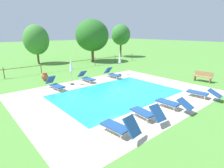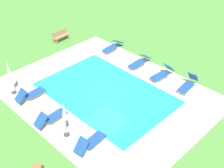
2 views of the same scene
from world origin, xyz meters
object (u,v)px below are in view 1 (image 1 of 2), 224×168
patio_umbrella_closed_row_east (71,66)px  tree_west_mid (121,35)px  sun_lounger_north_near_steps (113,74)px  sun_lounger_north_mid (120,127)px  sun_lounger_north_far (55,84)px  terracotta_urn_near_fence (45,76)px  tree_far_west (36,40)px  sun_lounger_north_end (147,113)px  sun_lounger_south_near_corner (87,77)px  sun_lounger_south_mid (173,103)px  tree_centre (92,35)px  wooden_bench_lawn_side (203,76)px  sun_lounger_south_end (202,93)px  patio_umbrella_closed_row_centre (120,59)px

patio_umbrella_closed_row_east → tree_west_mid: (15.03, 10.13, 2.19)m
sun_lounger_north_near_steps → sun_lounger_north_mid: (-6.30, -7.73, 0.01)m
sun_lounger_north_far → terracotta_urn_near_fence: size_ratio=2.57×
sun_lounger_north_near_steps → sun_lounger_north_mid: sun_lounger_north_mid is taller
sun_lounger_north_mid → tree_far_west: 20.94m
sun_lounger_north_end → sun_lounger_south_near_corner: 8.13m
sun_lounger_south_near_corner → tree_far_west: size_ratio=0.38×
sun_lounger_south_mid → tree_far_west: (-0.25, 20.35, 2.81)m
sun_lounger_north_end → tree_west_mid: (15.32, 18.12, 3.32)m
sun_lounger_north_mid → sun_lounger_south_mid: bearing=0.6°
patio_umbrella_closed_row_east → terracotta_urn_near_fence: (-1.25, 2.60, -1.11)m
tree_centre → sun_lounger_south_near_corner: bearing=-127.5°
tree_far_west → tree_centre: bearing=-25.4°
sun_lounger_south_near_corner → tree_far_west: 12.60m
sun_lounger_north_far → tree_west_mid: tree_west_mid is taller
sun_lounger_north_mid → sun_lounger_south_mid: sun_lounger_north_mid is taller
sun_lounger_south_mid → terracotta_urn_near_fence: terracotta_urn_near_fence is taller
wooden_bench_lawn_side → terracotta_urn_near_fence: 13.88m
sun_lounger_north_end → sun_lounger_north_near_steps: bearing=60.1°
sun_lounger_north_end → sun_lounger_south_end: size_ratio=0.92×
tree_west_mid → sun_lounger_north_near_steps: bearing=-136.1°
sun_lounger_north_far → patio_umbrella_closed_row_east: patio_umbrella_closed_row_east is taller
sun_lounger_north_near_steps → tree_west_mid: (10.97, 10.55, 3.32)m
sun_lounger_north_end → sun_lounger_south_near_corner: size_ratio=0.99×
sun_lounger_south_mid → tree_far_west: 20.54m
wooden_bench_lawn_side → tree_centre: 15.96m
patio_umbrella_closed_row_east → tree_west_mid: 18.26m
patio_umbrella_closed_row_east → sun_lounger_south_near_corner: bearing=-1.8°
sun_lounger_north_end → sun_lounger_north_mid: bearing=-175.4°
sun_lounger_north_far → sun_lounger_north_end: sun_lounger_north_far is taller
tree_centre → tree_west_mid: bearing=9.3°
patio_umbrella_closed_row_centre → terracotta_urn_near_fence: 7.22m
sun_lounger_south_mid → terracotta_urn_near_fence: size_ratio=2.75×
sun_lounger_south_near_corner → tree_west_mid: tree_west_mid is taller
sun_lounger_south_near_corner → sun_lounger_south_mid: (0.46, -8.06, -0.02)m
sun_lounger_north_far → sun_lounger_south_end: 10.36m
patio_umbrella_closed_row_centre → tree_centre: (2.98, 9.00, 2.10)m
sun_lounger_north_mid → terracotta_urn_near_fence: 10.80m
sun_lounger_south_end → tree_centre: tree_centre is taller
sun_lounger_south_end → tree_centre: size_ratio=0.36×
sun_lounger_north_near_steps → patio_umbrella_closed_row_centre: 1.86m
tree_far_west → sun_lounger_north_near_steps: bearing=-79.0°
sun_lounger_north_end → sun_lounger_south_mid: (2.14, -0.11, -0.03)m
tree_far_west → tree_centre: 7.51m
wooden_bench_lawn_side → tree_west_mid: (5.86, 16.71, 3.24)m
terracotta_urn_near_fence → sun_lounger_south_end: bearing=-60.8°
tree_west_mid → wooden_bench_lawn_side: bearing=-109.3°
sun_lounger_north_near_steps → terracotta_urn_near_fence: (-5.31, 3.02, 0.02)m
sun_lounger_south_end → wooden_bench_lawn_side: 4.64m
terracotta_urn_near_fence → wooden_bench_lawn_side: bearing=-41.4°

